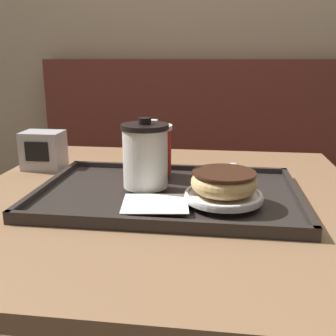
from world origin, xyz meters
TOP-DOWN VIEW (x-y plane):
  - wall_behind at (0.00, 1.10)m, footprint 8.00×0.05m
  - booth_bench at (0.02, 0.87)m, footprint 1.43×0.44m
  - cafe_table at (0.00, 0.00)m, footprint 0.85×0.86m
  - serving_tray at (0.01, -0.02)m, footprint 0.54×0.36m
  - napkin_paper at (0.00, -0.12)m, footprint 0.13×0.12m
  - coffee_cup_front at (-0.04, -0.02)m, footprint 0.10×0.10m
  - coffee_cup_rear at (-0.04, 0.08)m, footprint 0.09×0.09m
  - plate_with_chocolate_donut at (0.12, -0.08)m, footprint 0.15×0.15m
  - donut_chocolate_glazed at (0.12, -0.08)m, footprint 0.13×0.13m
  - spoon at (0.14, 0.13)m, footprint 0.06×0.15m
  - napkin_dispenser at (-0.34, 0.16)m, footprint 0.10×0.08m

SIDE VIEW (x-z plane):
  - booth_bench at x=0.02m, z-range -0.18..0.82m
  - cafe_table at x=0.00m, z-range 0.18..0.90m
  - serving_tray at x=0.01m, z-range 0.72..0.74m
  - napkin_paper at x=0.00m, z-range 0.75..0.75m
  - spoon at x=0.14m, z-range 0.75..0.76m
  - plate_with_chocolate_donut at x=0.12m, z-range 0.75..0.76m
  - napkin_dispenser at x=-0.34m, z-range 0.72..0.82m
  - donut_chocolate_glazed at x=0.12m, z-range 0.76..0.80m
  - coffee_cup_rear at x=-0.04m, z-range 0.74..0.87m
  - coffee_cup_front at x=-0.04m, z-range 0.74..0.89m
  - wall_behind at x=0.00m, z-range 0.00..2.40m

